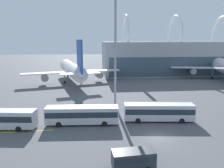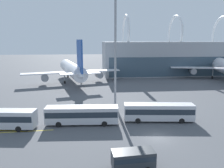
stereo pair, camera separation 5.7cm
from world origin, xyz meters
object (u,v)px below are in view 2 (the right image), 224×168
object	(u,v)px
shuttle_bus_1	(82,114)
service_van_foreground	(133,158)
airliner_at_gate_far	(222,65)
shuttle_bus_2	(159,111)
floodlight_mast	(115,14)
airliner_at_gate_near	(72,69)

from	to	relation	value
shuttle_bus_1	service_van_foreground	world-z (taller)	shuttle_bus_1
airliner_at_gate_far	service_van_foreground	bearing A→B (deg)	155.16
shuttle_bus_2	service_van_foreground	distance (m)	16.95
shuttle_bus_2	shuttle_bus_1	bearing A→B (deg)	-172.71
service_van_foreground	floodlight_mast	world-z (taller)	floodlight_mast
airliner_at_gate_far	airliner_at_gate_near	bearing A→B (deg)	107.00
airliner_at_gate_far	shuttle_bus_1	bearing A→B (deg)	143.27
airliner_at_gate_near	shuttle_bus_1	world-z (taller)	airliner_at_gate_near
shuttle_bus_2	floodlight_mast	xyz separation A→B (m)	(-7.05, 10.36, 18.74)
floodlight_mast	airliner_at_gate_near	bearing A→B (deg)	111.42
airliner_at_gate_far	shuttle_bus_1	xyz separation A→B (m)	(-54.07, -43.87, -3.39)
shuttle_bus_2	floodlight_mast	size ratio (longest dim) A/B	0.47
airliner_at_gate_near	shuttle_bus_2	size ratio (longest dim) A/B	2.77
airliner_at_gate_far	floodlight_mast	bearing A→B (deg)	139.66
airliner_at_gate_far	service_van_foreground	xyz separation A→B (m)	(-47.62, -58.67, -4.01)
airliner_at_gate_far	shuttle_bus_2	world-z (taller)	airliner_at_gate_far
airliner_at_gate_far	service_van_foreground	world-z (taller)	airliner_at_gate_far
floodlight_mast	shuttle_bus_1	bearing A→B (deg)	-124.53
airliner_at_gate_near	shuttle_bus_1	bearing A→B (deg)	172.44
airliner_at_gate_far	service_van_foreground	size ratio (longest dim) A/B	7.74
shuttle_bus_1	shuttle_bus_2	size ratio (longest dim) A/B	0.99
service_van_foreground	airliner_at_gate_far	bearing A→B (deg)	47.21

